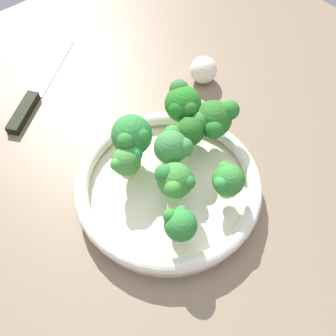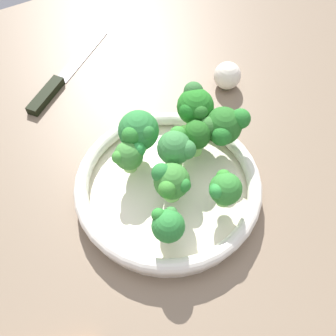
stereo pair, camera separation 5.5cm
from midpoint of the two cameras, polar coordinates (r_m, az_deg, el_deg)
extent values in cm
cube|color=#7C6852|center=(60.56, -2.82, -7.46)|extent=(130.00, 130.00, 2.50)
cylinder|color=#F0E2C8|center=(60.43, -2.62, -3.49)|extent=(27.42, 27.42, 1.81)
torus|color=white|center=(58.72, -2.69, -2.48)|extent=(28.56, 28.56, 2.21)
cylinder|color=#85CB60|center=(60.15, 0.48, 3.56)|extent=(2.23, 2.23, 2.58)
sphere|color=#215F1C|center=(58.05, 0.50, 5.21)|extent=(4.37, 4.37, 4.37)
sphere|color=#276B23|center=(58.66, 0.21, 6.33)|extent=(2.36, 2.36, 2.36)
sphere|color=#2A5F1E|center=(57.87, -1.29, 5.39)|extent=(2.18, 2.18, 2.18)
cylinder|color=#7ABE5C|center=(56.11, 5.84, -3.31)|extent=(2.27, 2.27, 1.71)
sphere|color=#338231|center=(54.12, 6.05, -2.00)|extent=(4.64, 4.64, 4.64)
sphere|color=#2E8238|center=(52.96, 4.82, -2.31)|extent=(2.01, 2.01, 2.01)
sphere|color=#358C2E|center=(54.18, 5.49, -0.32)|extent=(2.15, 2.15, 2.15)
sphere|color=green|center=(52.60, 4.87, -2.55)|extent=(2.03, 2.03, 2.03)
cylinder|color=#98D264|center=(60.44, -7.78, 2.81)|extent=(2.35, 2.35, 2.07)
sphere|color=#2D7F39|center=(58.07, -8.11, 4.65)|extent=(6.21, 6.21, 6.21)
sphere|color=#2F8536|center=(56.34, -6.90, 4.56)|extent=(2.61, 2.61, 2.61)
sphere|color=#2E822E|center=(55.90, -9.27, 3.61)|extent=(2.83, 2.83, 2.83)
cylinder|color=#76C35A|center=(55.33, -1.53, -3.85)|extent=(2.59, 2.59, 2.06)
sphere|color=#3B8433|center=(53.04, -1.60, -2.36)|extent=(5.12, 5.12, 5.12)
sphere|color=#3A882E|center=(51.20, -2.45, -3.48)|extent=(2.47, 2.47, 2.47)
sphere|color=#297F2E|center=(52.14, -0.07, -2.37)|extent=(2.10, 2.10, 2.10)
sphere|color=#297B33|center=(52.33, -3.55, -1.10)|extent=(2.80, 2.80, 2.80)
cylinder|color=#A1D871|center=(63.45, -0.37, 7.26)|extent=(2.42, 2.42, 2.68)
sphere|color=#257922|center=(61.08, -0.38, 9.29)|extent=(5.84, 5.84, 5.84)
sphere|color=#256721|center=(59.13, 0.50, 8.55)|extent=(2.47, 2.47, 2.47)
sphere|color=#217823|center=(59.67, -1.16, 8.57)|extent=(3.07, 3.07, 3.07)
sphere|color=#336E32|center=(61.17, -0.98, 11.39)|extent=(3.11, 3.11, 3.11)
cylinder|color=#87BE62|center=(58.30, -8.70, -0.51)|extent=(2.16, 2.16, 1.69)
sphere|color=#418738|center=(56.46, -8.98, 0.79)|extent=(4.37, 4.37, 4.37)
sphere|color=green|center=(56.14, -7.63, 1.97)|extent=(2.40, 2.40, 2.40)
sphere|color=#409336|center=(55.43, -10.40, 0.32)|extent=(1.96, 1.96, 1.96)
cylinder|color=#93BF6B|center=(52.64, -1.22, -9.74)|extent=(2.22, 2.22, 1.61)
sphere|color=#2C8135|center=(50.61, -1.27, -8.66)|extent=(4.44, 4.44, 4.44)
sphere|color=#367D37|center=(50.63, -1.17, -6.77)|extent=(1.81, 1.81, 1.81)
sphere|color=#2E8731|center=(49.94, -2.94, -7.28)|extent=(1.86, 1.86, 1.86)
cylinder|color=#91DB69|center=(58.31, -2.29, 1.13)|extent=(2.66, 2.66, 2.56)
sphere|color=#3A823F|center=(55.96, -2.39, 2.89)|extent=(5.08, 5.08, 5.08)
sphere|color=#388E31|center=(56.63, -2.19, 4.91)|extent=(2.56, 2.56, 2.56)
sphere|color=#3B8241|center=(55.46, -0.55, 2.88)|extent=(2.91, 2.91, 2.91)
cylinder|color=#91D057|center=(62.37, 3.91, 5.32)|extent=(2.08, 2.08, 1.76)
sphere|color=#276924|center=(60.26, 4.06, 7.03)|extent=(5.89, 5.89, 5.89)
sphere|color=#247427|center=(58.48, 4.11, 5.60)|extent=(3.14, 3.14, 3.14)
sphere|color=#267629|center=(59.86, 6.44, 8.34)|extent=(3.14, 3.14, 3.14)
sphere|color=#336F2D|center=(59.13, 2.16, 6.62)|extent=(3.28, 3.28, 3.28)
cube|color=silver|center=(84.45, -18.57, 13.89)|extent=(12.26, 15.17, 0.40)
cube|color=black|center=(76.32, -22.57, 7.47)|extent=(7.51, 9.01, 1.50)
sphere|color=silver|center=(76.07, 3.14, 14.15)|extent=(5.18, 5.18, 5.18)
camera|label=1|loc=(0.03, -92.87, -4.13)|focal=41.27mm
camera|label=2|loc=(0.03, 87.13, 4.13)|focal=41.27mm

